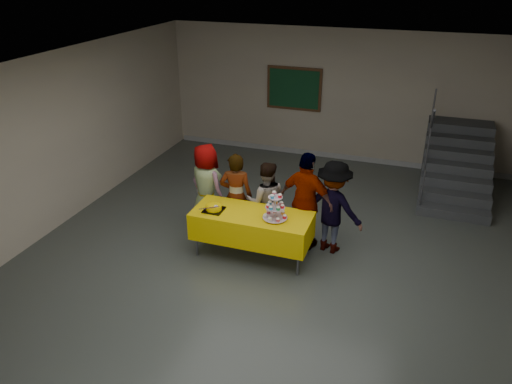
% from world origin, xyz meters
% --- Properties ---
extents(room_shell, '(10.00, 10.04, 3.02)m').
position_xyz_m(room_shell, '(0.00, 0.02, 2.13)').
color(room_shell, '#4C514C').
rests_on(room_shell, ground).
extents(bake_table, '(1.88, 0.78, 0.77)m').
position_xyz_m(bake_table, '(-0.39, 0.30, 0.56)').
color(bake_table, '#595960').
rests_on(bake_table, ground).
extents(cupcake_stand, '(0.38, 0.38, 0.44)m').
position_xyz_m(cupcake_stand, '(0.01, 0.24, 0.94)').
color(cupcake_stand, silver).
rests_on(cupcake_stand, bake_table).
extents(bear_cake, '(0.32, 0.36, 0.12)m').
position_xyz_m(bear_cake, '(-0.99, 0.20, 0.83)').
color(bear_cake, black).
rests_on(bear_cake, bake_table).
extents(schoolchild_a, '(0.89, 0.76, 1.54)m').
position_xyz_m(schoolchild_a, '(-1.47, 0.99, 0.77)').
color(schoolchild_a, slate).
rests_on(schoolchild_a, ground).
extents(schoolchild_b, '(0.62, 0.47, 1.52)m').
position_xyz_m(schoolchild_b, '(-0.85, 0.81, 0.76)').
color(schoolchild_b, slate).
rests_on(schoolchild_b, ground).
extents(schoolchild_c, '(0.81, 0.72, 1.40)m').
position_xyz_m(schoolchild_c, '(-0.35, 0.90, 0.70)').
color(schoolchild_c, slate).
rests_on(schoolchild_c, ground).
extents(schoolchild_d, '(1.05, 0.65, 1.66)m').
position_xyz_m(schoolchild_d, '(0.35, 0.85, 0.83)').
color(schoolchild_d, slate).
rests_on(schoolchild_d, ground).
extents(schoolchild_e, '(1.12, 0.82, 1.56)m').
position_xyz_m(schoolchild_e, '(0.77, 0.91, 0.78)').
color(schoolchild_e, slate).
rests_on(schoolchild_e, ground).
extents(staircase, '(1.30, 2.40, 2.04)m').
position_xyz_m(staircase, '(2.70, 4.13, 0.49)').
color(staircase, '#424447').
rests_on(staircase, ground).
extents(noticeboard, '(1.30, 0.05, 1.00)m').
position_xyz_m(noticeboard, '(-1.00, 4.96, 1.60)').
color(noticeboard, '#472B16').
rests_on(noticeboard, ground).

